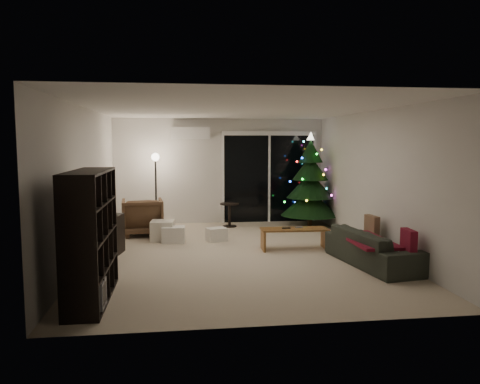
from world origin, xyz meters
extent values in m
plane|color=beige|center=(0.00, 0.00, 0.00)|extent=(6.50, 6.50, 0.00)
plane|color=white|center=(0.00, 0.00, 2.50)|extent=(6.50, 6.50, 0.00)
cube|color=silver|center=(0.00, 3.25, 1.25)|extent=(5.00, 0.02, 2.50)
cube|color=silver|center=(0.00, -3.25, 1.25)|extent=(5.00, 0.02, 2.50)
cube|color=silver|center=(-2.50, 0.00, 1.25)|extent=(0.02, 6.50, 2.50)
cube|color=silver|center=(2.50, 0.00, 1.25)|extent=(0.02, 6.50, 2.50)
cube|color=black|center=(1.20, 3.23, 1.05)|extent=(2.20, 0.02, 2.10)
cube|color=white|center=(-0.70, 3.13, 2.15)|extent=(0.90, 0.22, 0.28)
cube|color=#3F3833|center=(1.20, 3.75, -0.05)|extent=(2.60, 1.00, 0.10)
cube|color=white|center=(1.20, 4.15, 0.50)|extent=(2.20, 0.06, 1.00)
cube|color=black|center=(-2.25, 0.01, 0.34)|extent=(0.60, 1.15, 0.68)
cube|color=black|center=(-2.25, 0.01, 0.76)|extent=(0.35, 0.41, 0.15)
imported|color=brown|center=(-1.74, 1.92, 0.38)|extent=(0.90, 0.92, 0.77)
cube|color=beige|center=(-1.31, 1.28, 0.20)|extent=(0.48, 0.48, 0.40)
cube|color=white|center=(-1.10, 1.09, 0.15)|extent=(0.45, 0.36, 0.31)
cube|color=white|center=(-0.26, 1.11, 0.13)|extent=(0.44, 0.39, 0.26)
cylinder|color=black|center=(0.17, 2.65, 0.27)|extent=(0.47, 0.47, 0.55)
cylinder|color=black|center=(-1.49, 2.67, 0.82)|extent=(0.26, 0.26, 1.63)
imported|color=#292F25|center=(2.05, -1.02, 0.28)|extent=(1.01, 1.98, 0.55)
cube|color=maroon|center=(1.95, -1.02, 0.40)|extent=(0.59, 1.36, 0.05)
cube|color=brown|center=(2.30, -0.37, 0.50)|extent=(0.14, 0.37, 0.36)
cube|color=maroon|center=(2.30, -1.67, 0.50)|extent=(0.13, 0.37, 0.36)
cube|color=black|center=(0.93, 0.22, 0.39)|extent=(0.15, 0.05, 0.02)
cube|color=slate|center=(1.18, 0.27, 0.39)|extent=(0.15, 0.09, 0.02)
cone|color=black|center=(2.03, 2.53, 1.08)|extent=(1.43, 1.43, 2.17)
camera|label=1|loc=(-0.99, -7.92, 1.93)|focal=35.00mm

